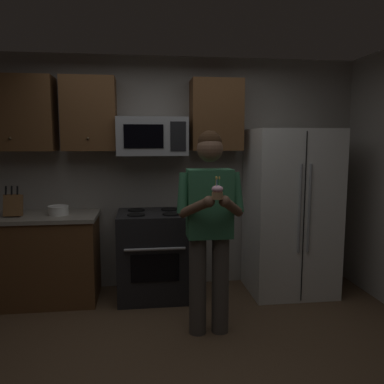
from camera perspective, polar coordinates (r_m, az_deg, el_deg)
ground_plane at (r=3.22m, az=-1.69°, el=-23.88°), size 6.00×6.00×0.00m
wall_back at (r=4.51m, az=-3.96°, el=2.70°), size 4.40×0.10×2.60m
oven_range at (r=4.27m, az=-5.57°, el=-9.05°), size 0.76×0.70×0.93m
microwave at (r=4.22m, az=-5.84°, el=8.06°), size 0.74×0.41×0.40m
refrigerator at (r=4.43m, az=14.16°, el=-2.81°), size 0.90×0.75×1.80m
cabinet_row_upper at (r=4.30m, az=-13.73°, el=10.94°), size 2.78×0.36×0.76m
counter_left at (r=4.45m, az=-22.76°, el=-8.93°), size 1.44×0.66×0.92m
knife_block at (r=4.31m, az=-24.63°, el=-1.76°), size 0.16×0.15×0.32m
bowl_large_white at (r=4.23m, az=-18.93°, el=-2.51°), size 0.21×0.21×0.10m
person at (r=3.32m, az=2.59°, el=-4.35°), size 0.60×0.48×1.76m
cupcake at (r=2.95m, az=3.72°, el=0.02°), size 0.09×0.09×0.17m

